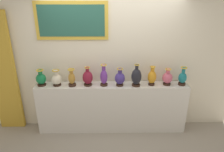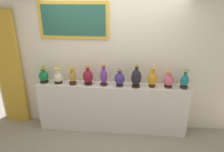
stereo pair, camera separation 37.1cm
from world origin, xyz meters
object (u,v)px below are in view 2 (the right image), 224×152
(vase_rose, at_px, (169,80))
(vase_emerald, at_px, (44,76))
(vase_burgundy, at_px, (88,77))
(vase_teal, at_px, (185,81))
(vase_amber, at_px, (152,78))
(vase_ivory, at_px, (58,77))
(vase_indigo, at_px, (120,79))
(vase_violet, at_px, (104,76))
(vase_onyx, at_px, (136,78))
(vase_ochre, at_px, (72,77))

(vase_rose, bearing_deg, vase_emerald, -179.97)
(vase_burgundy, relative_size, vase_rose, 1.12)
(vase_teal, bearing_deg, vase_emerald, 179.71)
(vase_amber, bearing_deg, vase_rose, 1.86)
(vase_ivory, height_order, vase_rose, vase_rose)
(vase_indigo, xyz_separation_m, vase_rose, (0.88, 0.03, -0.01))
(vase_violet, distance_m, vase_onyx, 0.59)
(vase_burgundy, relative_size, vase_teal, 1.02)
(vase_emerald, relative_size, vase_ivory, 1.02)
(vase_emerald, relative_size, vase_ochre, 0.94)
(vase_ivory, bearing_deg, vase_rose, 0.25)
(vase_onyx, distance_m, vase_teal, 0.85)
(vase_amber, bearing_deg, vase_ivory, 179.98)
(vase_violet, bearing_deg, vase_amber, 0.59)
(vase_ochre, bearing_deg, vase_violet, 1.25)
(vase_ochre, height_order, vase_amber, vase_amber)
(vase_burgundy, xyz_separation_m, vase_onyx, (0.88, -0.03, 0.03))
(vase_amber, bearing_deg, vase_violet, -179.41)
(vase_onyx, height_order, vase_rose, vase_onyx)
(vase_ochre, xyz_separation_m, vase_violet, (0.58, 0.01, 0.02))
(vase_violet, bearing_deg, vase_burgundy, 178.09)
(vase_indigo, relative_size, vase_rose, 1.06)
(vase_rose, xyz_separation_m, vase_teal, (0.27, -0.01, 0.01))
(vase_onyx, height_order, vase_teal, vase_onyx)
(vase_burgundy, height_order, vase_amber, vase_amber)
(vase_onyx, bearing_deg, vase_teal, 1.85)
(vase_burgundy, height_order, vase_rose, vase_burgundy)
(vase_ivory, bearing_deg, vase_burgundy, 0.02)
(vase_ochre, height_order, vase_indigo, vase_indigo)
(vase_violet, bearing_deg, vase_teal, 0.17)
(vase_indigo, distance_m, vase_teal, 1.15)
(vase_ochre, bearing_deg, vase_indigo, -0.00)
(vase_teal, bearing_deg, vase_violet, -179.83)
(vase_ivory, distance_m, vase_indigo, 1.16)
(vase_ochre, relative_size, vase_onyx, 0.80)
(vase_onyx, bearing_deg, vase_indigo, 177.97)
(vase_violet, height_order, vase_teal, vase_violet)
(vase_indigo, bearing_deg, vase_emerald, 178.81)
(vase_ochre, distance_m, vase_amber, 1.46)
(vase_ivory, relative_size, vase_indigo, 0.91)
(vase_burgundy, bearing_deg, vase_amber, -0.04)
(vase_violet, bearing_deg, vase_onyx, -2.27)
(vase_burgundy, xyz_separation_m, vase_rose, (1.46, 0.01, -0.02))
(vase_amber, relative_size, vase_teal, 1.04)
(vase_emerald, bearing_deg, vase_violet, -0.85)
(vase_amber, xyz_separation_m, vase_teal, (0.56, -0.00, -0.01))
(vase_ivory, relative_size, vase_burgundy, 0.86)
(vase_rose, bearing_deg, vase_ivory, -179.75)
(vase_violet, distance_m, vase_indigo, 0.29)
(vase_emerald, relative_size, vase_burgundy, 0.87)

